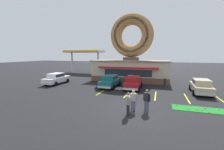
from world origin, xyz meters
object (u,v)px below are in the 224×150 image
Objects in this scene: golf_ball at (194,108)px; pedestrian_blue_sweater_man at (147,99)px; car_red at (133,82)px; pedestrian_leather_jacket_man at (133,100)px; trash_bin at (165,82)px; car_champagne at (201,86)px; car_white at (57,78)px; pedestrian_hooded_kid at (128,103)px; car_teal at (110,81)px.

golf_ball is 0.02× the size of pedestrian_blue_sweater_man.
pedestrian_leather_jacket_man reaches higher than car_red.
trash_bin is (2.60, 11.29, -0.42)m from pedestrian_leather_jacket_man.
car_champagne is 5.26m from trash_bin.
pedestrian_blue_sweater_man is 1.77× the size of trash_bin.
car_white is at bearing -179.05° from car_champagne.
golf_ball is 8.14m from car_red.
car_white is 15.23m from pedestrian_blue_sweater_man.
car_red is 7.77m from pedestrian_blue_sweater_man.
pedestrian_leather_jacket_man is at bearing -155.98° from golf_ball.
pedestrian_blue_sweater_man is 1.05× the size of pedestrian_leather_jacket_man.
car_white is 14.73m from pedestrian_hooded_kid.
car_white is 0.99× the size of car_teal.
car_teal is 9.46m from pedestrian_hooded_kid.
pedestrian_hooded_kid is at bearing -82.62° from car_red.
pedestrian_hooded_kid is at bearing -102.98° from trash_bin.
trash_bin is (-2.00, 9.24, 0.45)m from golf_ball.
car_champagne is 2.77× the size of pedestrian_hooded_kid.
pedestrian_hooded_kid reaches higher than car_champagne.
trash_bin is (1.61, 11.12, -0.46)m from pedestrian_blue_sweater_man.
car_teal is 7.89m from trash_bin.
car_red is 7.70m from pedestrian_leather_jacket_man.
car_white is 4.68× the size of trash_bin.
car_champagne and car_white have the same top height.
golf_ball is 5.70m from pedestrian_hooded_kid.
trash_bin is at bearing 102.24° from golf_ball.
car_white is at bearing -177.27° from car_teal.
car_champagne is 9.80m from pedestrian_leather_jacket_man.
car_red is (11.20, 0.37, 0.00)m from car_white.
pedestrian_blue_sweater_man is (2.29, -7.43, 0.09)m from car_red.
car_champagne is at bearing 54.37° from pedestrian_blue_sweater_man.
trash_bin is at bearing 81.74° from pedestrian_blue_sweater_man.
pedestrian_blue_sweater_man is at bearing -27.61° from car_white.
car_red is 2.78× the size of pedestrian_leather_jacket_man.
trash_bin is at bearing 27.81° from car_teal.
pedestrian_hooded_kid is (-1.19, -1.05, -0.04)m from pedestrian_blue_sweater_man.
car_teal is (-3.07, 0.02, 0.00)m from car_red.
car_teal is at bearing 148.24° from golf_ball.
pedestrian_blue_sweater_man is 11.25m from trash_bin.
car_white is 14.44m from pedestrian_leather_jacket_man.
car_white is 8.14m from car_teal.
car_champagne and car_red have the same top height.
car_red is (-7.57, 0.06, 0.00)m from car_champagne.
pedestrian_leather_jacket_man is at bearing -129.76° from car_champagne.
car_red is 8.55m from pedestrian_hooded_kid.
pedestrian_blue_sweater_man is 1.04× the size of pedestrian_hooded_kid.
trash_bin is (6.97, 3.68, -0.37)m from car_teal.
pedestrian_blue_sweater_man is at bearing -72.86° from car_red.
car_champagne is (1.67, 5.48, 0.82)m from golf_ball.
pedestrian_leather_jacket_man reaches higher than trash_bin.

